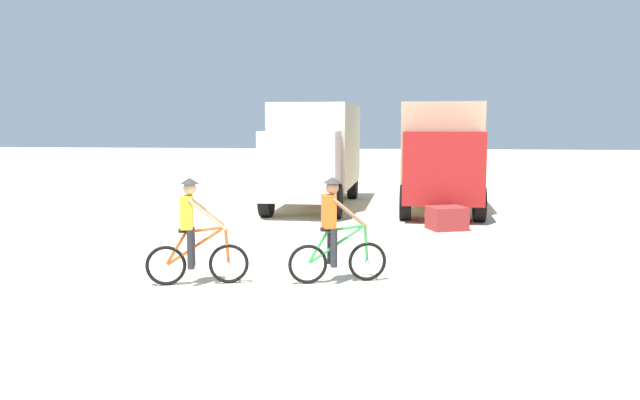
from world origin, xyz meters
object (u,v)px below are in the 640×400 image
Objects in this scene: cyclist_orange_shirt at (193,235)px; supply_crate at (447,218)px; box_truck_cream_rv at (315,149)px; box_truck_tan_camper at (440,150)px; cyclist_cowboy_hat at (335,234)px.

cyclist_orange_shirt is 7.85m from supply_crate.
box_truck_cream_rv is at bearing 86.01° from cyclist_orange_shirt.
box_truck_cream_rv is 7.51× the size of supply_crate.
supply_crate is at bearing -91.18° from box_truck_tan_camper.
supply_crate is at bearing -47.83° from box_truck_cream_rv.
cyclist_orange_shirt and cyclist_cowboy_hat have the same top height.
cyclist_orange_shirt is (-0.74, -10.64, -1.03)m from box_truck_cream_rv.
cyclist_cowboy_hat is at bearing -81.04° from box_truck_cream_rv.
box_truck_cream_rv reaches higher than cyclist_cowboy_hat.
box_truck_cream_rv is 10.40m from cyclist_cowboy_hat.
box_truck_tan_camper reaches higher than cyclist_cowboy_hat.
box_truck_cream_rv is 3.75× the size of cyclist_orange_shirt.
cyclist_orange_shirt is 2.39m from cyclist_cowboy_hat.
supply_crate is at bearing 68.09° from cyclist_cowboy_hat.
box_truck_tan_camper is at bearing -1.87° from box_truck_cream_rv.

